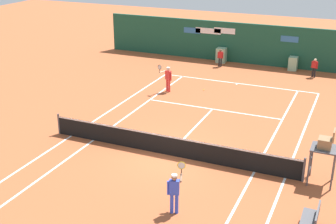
{
  "coord_description": "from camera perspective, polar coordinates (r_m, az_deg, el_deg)",
  "views": [
    {
      "loc": [
        7.53,
        -17.26,
        9.48
      ],
      "look_at": [
        -1.35,
        3.07,
        0.8
      ],
      "focal_mm": 49.05,
      "sensor_mm": 36.0,
      "label": 1
    }
  ],
  "objects": [
    {
      "name": "ground_plane",
      "position": [
        21.56,
        0.64,
        -4.72
      ],
      "size": [
        80.0,
        80.0,
        0.01
      ],
      "color": "#A8512D"
    },
    {
      "name": "tennis_net",
      "position": [
        20.86,
        0.03,
        -4.1
      ],
      "size": [
        12.1,
        0.1,
        1.07
      ],
      "color": "#4C4C51",
      "rests_on": "ground_plane"
    },
    {
      "name": "sponsor_back_wall",
      "position": [
        35.96,
        10.98,
        8.15
      ],
      "size": [
        25.0,
        1.02,
        3.1
      ],
      "color": "#194C38",
      "rests_on": "ground_plane"
    },
    {
      "name": "umpire_chair",
      "position": [
        19.16,
        18.9,
        -4.16
      ],
      "size": [
        1.0,
        1.0,
        2.38
      ],
      "rotation": [
        0.0,
        0.0,
        1.57
      ],
      "color": "#47474C",
      "rests_on": "ground_plane"
    },
    {
      "name": "player_bench",
      "position": [
        16.59,
        17.41,
        -12.49
      ],
      "size": [
        0.54,
        1.34,
        0.88
      ],
      "rotation": [
        0.0,
        0.0,
        1.57
      ],
      "color": "#38383D",
      "rests_on": "ground_plane"
    },
    {
      "name": "player_on_baseline",
      "position": [
        29.08,
        -0.02,
        4.37
      ],
      "size": [
        0.79,
        0.67,
        1.85
      ],
      "rotation": [
        0.0,
        0.0,
        2.83
      ],
      "color": "red",
      "rests_on": "ground_plane"
    },
    {
      "name": "player_near_side",
      "position": [
        16.56,
        0.82,
        -9.61
      ],
      "size": [
        0.5,
        0.79,
        1.81
      ],
      "rotation": [
        0.0,
        0.0,
        0.33
      ],
      "color": "blue",
      "rests_on": "ground_plane"
    },
    {
      "name": "ball_kid_right_post",
      "position": [
        33.75,
        17.74,
        5.4
      ],
      "size": [
        0.45,
        0.22,
        1.36
      ],
      "rotation": [
        0.0,
        0.0,
        2.97
      ],
      "color": "black",
      "rests_on": "ground_plane"
    },
    {
      "name": "ball_kid_centre_post",
      "position": [
        35.03,
        6.52,
        6.84
      ],
      "size": [
        0.45,
        0.19,
        1.35
      ],
      "rotation": [
        0.0,
        0.0,
        3.14
      ],
      "color": "black",
      "rests_on": "ground_plane"
    },
    {
      "name": "tennis_ball_near_service_line",
      "position": [
        23.16,
        -2.92,
        -2.74
      ],
      "size": [
        0.07,
        0.07,
        0.07
      ],
      "primitive_type": "sphere",
      "color": "#CCE033",
      "rests_on": "ground_plane"
    },
    {
      "name": "tennis_ball_mid_court",
      "position": [
        29.73,
        4.46,
        2.77
      ],
      "size": [
        0.07,
        0.07,
        0.07
      ],
      "primitive_type": "sphere",
      "color": "#CCE033",
      "rests_on": "ground_plane"
    }
  ]
}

